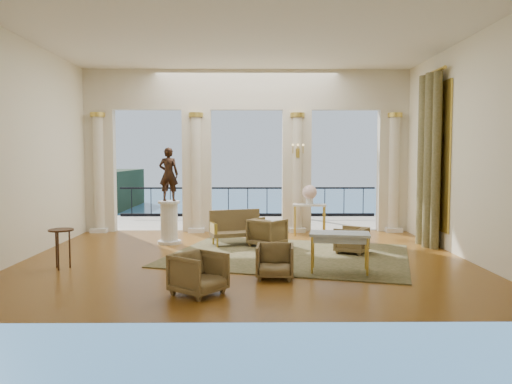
{
  "coord_description": "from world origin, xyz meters",
  "views": [
    {
      "loc": [
        0.11,
        -10.17,
        2.09
      ],
      "look_at": [
        0.22,
        0.6,
        1.33
      ],
      "focal_mm": 35.0,
      "sensor_mm": 36.0,
      "label": 1
    }
  ],
  "objects_px": {
    "armchair_b": "(275,259)",
    "armchair_c": "(351,239)",
    "armchair_a": "(199,272)",
    "armchair_d": "(267,231)",
    "game_table": "(340,237)",
    "side_table": "(61,235)",
    "statue": "(169,174)",
    "pedestal": "(169,223)",
    "settee": "(236,228)",
    "console_table": "(310,209)"
  },
  "relations": [
    {
      "from": "armchair_a",
      "to": "statue",
      "type": "bearing_deg",
      "value": 52.42
    },
    {
      "from": "armchair_c",
      "to": "statue",
      "type": "height_order",
      "value": "statue"
    },
    {
      "from": "game_table",
      "to": "pedestal",
      "type": "relative_size",
      "value": 1.11
    },
    {
      "from": "game_table",
      "to": "armchair_b",
      "type": "bearing_deg",
      "value": -151.24
    },
    {
      "from": "armchair_d",
      "to": "side_table",
      "type": "bearing_deg",
      "value": 67.21
    },
    {
      "from": "game_table",
      "to": "side_table",
      "type": "bearing_deg",
      "value": -174.15
    },
    {
      "from": "pedestal",
      "to": "armchair_b",
      "type": "bearing_deg",
      "value": -55.5
    },
    {
      "from": "game_table",
      "to": "statue",
      "type": "bearing_deg",
      "value": 149.17
    },
    {
      "from": "armchair_a",
      "to": "armchair_c",
      "type": "height_order",
      "value": "armchair_a"
    },
    {
      "from": "armchair_a",
      "to": "console_table",
      "type": "height_order",
      "value": "console_table"
    },
    {
      "from": "console_table",
      "to": "armchair_b",
      "type": "bearing_deg",
      "value": -96.82
    },
    {
      "from": "statue",
      "to": "console_table",
      "type": "bearing_deg",
      "value": -154.75
    },
    {
      "from": "armchair_b",
      "to": "pedestal",
      "type": "bearing_deg",
      "value": 128.94
    },
    {
      "from": "armchair_b",
      "to": "armchair_d",
      "type": "relative_size",
      "value": 0.89
    },
    {
      "from": "settee",
      "to": "game_table",
      "type": "distance_m",
      "value": 3.51
    },
    {
      "from": "armchair_a",
      "to": "armchair_c",
      "type": "xyz_separation_m",
      "value": [
        2.98,
        3.21,
        -0.03
      ]
    },
    {
      "from": "armchair_c",
      "to": "statue",
      "type": "distance_m",
      "value": 4.56
    },
    {
      "from": "armchair_d",
      "to": "console_table",
      "type": "height_order",
      "value": "console_table"
    },
    {
      "from": "armchair_c",
      "to": "side_table",
      "type": "height_order",
      "value": "side_table"
    },
    {
      "from": "pedestal",
      "to": "statue",
      "type": "relative_size",
      "value": 0.81
    },
    {
      "from": "armchair_c",
      "to": "armchair_d",
      "type": "height_order",
      "value": "armchair_d"
    },
    {
      "from": "game_table",
      "to": "side_table",
      "type": "height_order",
      "value": "side_table"
    },
    {
      "from": "statue",
      "to": "game_table",
      "type": "bearing_deg",
      "value": 145.16
    },
    {
      "from": "armchair_d",
      "to": "statue",
      "type": "bearing_deg",
      "value": 26.93
    },
    {
      "from": "armchair_a",
      "to": "armchair_d",
      "type": "xyz_separation_m",
      "value": [
        1.18,
        4.07,
        0.01
      ]
    },
    {
      "from": "side_table",
      "to": "pedestal",
      "type": "bearing_deg",
      "value": 59.95
    },
    {
      "from": "armchair_d",
      "to": "game_table",
      "type": "bearing_deg",
      "value": 151.48
    },
    {
      "from": "armchair_b",
      "to": "pedestal",
      "type": "height_order",
      "value": "pedestal"
    },
    {
      "from": "armchair_a",
      "to": "side_table",
      "type": "bearing_deg",
      "value": 94.87
    },
    {
      "from": "statue",
      "to": "side_table",
      "type": "height_order",
      "value": "statue"
    },
    {
      "from": "armchair_d",
      "to": "statue",
      "type": "distance_m",
      "value": 2.73
    },
    {
      "from": "armchair_a",
      "to": "armchair_b",
      "type": "height_order",
      "value": "armchair_a"
    },
    {
      "from": "armchair_a",
      "to": "side_table",
      "type": "xyz_separation_m",
      "value": [
        -2.75,
        1.77,
        0.29
      ]
    },
    {
      "from": "game_table",
      "to": "statue",
      "type": "relative_size",
      "value": 0.89
    },
    {
      "from": "armchair_a",
      "to": "game_table",
      "type": "height_order",
      "value": "game_table"
    },
    {
      "from": "settee",
      "to": "armchair_a",
      "type": "bearing_deg",
      "value": -113.51
    },
    {
      "from": "armchair_a",
      "to": "armchair_d",
      "type": "bearing_deg",
      "value": 21.52
    },
    {
      "from": "statue",
      "to": "settee",
      "type": "bearing_deg",
      "value": 179.83
    },
    {
      "from": "settee",
      "to": "side_table",
      "type": "bearing_deg",
      "value": -159.08
    },
    {
      "from": "armchair_a",
      "to": "statue",
      "type": "relative_size",
      "value": 0.55
    },
    {
      "from": "armchair_c",
      "to": "console_table",
      "type": "bearing_deg",
      "value": -136.65
    },
    {
      "from": "pedestal",
      "to": "side_table",
      "type": "xyz_separation_m",
      "value": [
        -1.57,
        -2.71,
        0.14
      ]
    },
    {
      "from": "settee",
      "to": "pedestal",
      "type": "xyz_separation_m",
      "value": [
        -1.63,
        0.17,
        0.09
      ]
    },
    {
      "from": "armchair_b",
      "to": "armchair_c",
      "type": "height_order",
      "value": "armchair_b"
    },
    {
      "from": "armchair_c",
      "to": "side_table",
      "type": "xyz_separation_m",
      "value": [
        -5.73,
        -1.44,
        0.32
      ]
    },
    {
      "from": "statue",
      "to": "console_table",
      "type": "xyz_separation_m",
      "value": [
        3.54,
        1.25,
        -0.98
      ]
    },
    {
      "from": "console_table",
      "to": "armchair_d",
      "type": "bearing_deg",
      "value": -118.48
    },
    {
      "from": "armchair_b",
      "to": "console_table",
      "type": "bearing_deg",
      "value": 80.76
    },
    {
      "from": "armchair_a",
      "to": "game_table",
      "type": "relative_size",
      "value": 0.62
    },
    {
      "from": "armchair_b",
      "to": "pedestal",
      "type": "distance_m",
      "value": 4.22
    }
  ]
}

